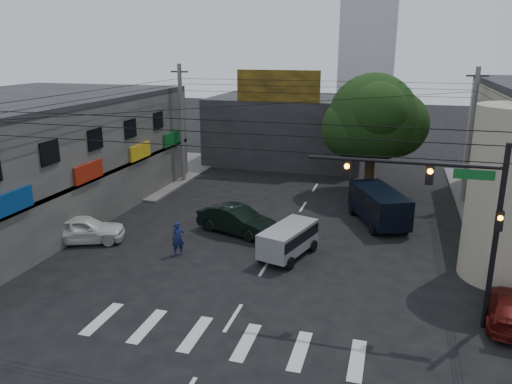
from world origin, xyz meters
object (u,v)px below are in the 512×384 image
at_px(traffic_gantry, 450,204).
at_px(utility_pole_far_left, 182,124).
at_px(silver_minivan, 288,242).
at_px(street_tree, 373,118).
at_px(dark_sedan, 237,220).
at_px(maroon_sedan, 510,308).
at_px(navy_van, 378,207).
at_px(utility_pole_far_right, 470,137).
at_px(white_compact, 83,229).
at_px(traffic_officer, 178,239).

distance_m(traffic_gantry, utility_pole_far_left, 25.00).
distance_m(traffic_gantry, silver_minivan, 9.26).
height_order(street_tree, dark_sedan, street_tree).
xyz_separation_m(maroon_sedan, silver_minivan, (-9.69, 3.87, 0.21)).
bearing_deg(silver_minivan, navy_van, -17.11).
height_order(street_tree, traffic_gantry, street_tree).
relative_size(dark_sedan, maroon_sedan, 1.15).
bearing_deg(utility_pole_far_left, navy_van, -21.30).
xyz_separation_m(traffic_gantry, utility_pole_far_left, (-18.32, 17.00, -0.23)).
height_order(street_tree, silver_minivan, street_tree).
relative_size(utility_pole_far_right, silver_minivan, 2.24).
height_order(white_compact, traffic_officer, traffic_officer).
relative_size(white_compact, silver_minivan, 1.18).
distance_m(utility_pole_far_left, silver_minivan, 17.26).
bearing_deg(dark_sedan, traffic_officer, 172.45).
height_order(traffic_gantry, navy_van, traffic_gantry).
relative_size(utility_pole_far_left, white_compact, 1.91).
bearing_deg(silver_minivan, dark_sedan, 70.64).
bearing_deg(silver_minivan, utility_pole_far_right, -21.85).
xyz_separation_m(traffic_gantry, traffic_officer, (-12.54, 3.22, -3.94)).
xyz_separation_m(traffic_gantry, navy_van, (-2.82, 10.96, -3.77)).
xyz_separation_m(utility_pole_far_right, silver_minivan, (-9.69, -12.48, -3.78)).
xyz_separation_m(street_tree, silver_minivan, (-3.19, -13.48, -4.65)).
xyz_separation_m(maroon_sedan, traffic_officer, (-15.22, 2.57, 0.28)).
height_order(traffic_gantry, maroon_sedan, traffic_gantry).
bearing_deg(maroon_sedan, utility_pole_far_right, -81.07).
distance_m(street_tree, navy_van, 8.37).
bearing_deg(utility_pole_far_right, dark_sedan, -143.19).
height_order(street_tree, navy_van, street_tree).
xyz_separation_m(street_tree, maroon_sedan, (6.50, -17.36, -4.86)).
xyz_separation_m(street_tree, white_compact, (-14.50, -14.62, -4.71)).
bearing_deg(traffic_gantry, utility_pole_far_right, 81.06).
bearing_deg(maroon_sedan, utility_pole_far_left, -28.99).
relative_size(traffic_gantry, utility_pole_far_left, 0.78).
distance_m(street_tree, utility_pole_far_right, 6.63).
xyz_separation_m(utility_pole_far_right, navy_van, (-5.49, -6.04, -3.54)).
bearing_deg(navy_van, utility_pole_far_left, 44.35).
relative_size(silver_minivan, traffic_officer, 2.30).
distance_m(white_compact, maroon_sedan, 21.18).
relative_size(traffic_gantry, traffic_officer, 4.04).
relative_size(street_tree, utility_pole_far_right, 0.95).
xyz_separation_m(utility_pole_far_right, maroon_sedan, (0.00, -16.36, -3.99)).
bearing_deg(utility_pole_far_right, navy_van, -132.28).
bearing_deg(navy_van, maroon_sedan, -176.31).
bearing_deg(traffic_officer, white_compact, 144.65).
bearing_deg(maroon_sedan, white_compact, 1.49).
relative_size(white_compact, navy_van, 0.85).
bearing_deg(navy_van, white_compact, 91.68).
distance_m(utility_pole_far_right, navy_van, 8.90).
xyz_separation_m(utility_pole_far_right, traffic_officer, (-15.22, -13.78, -3.71)).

